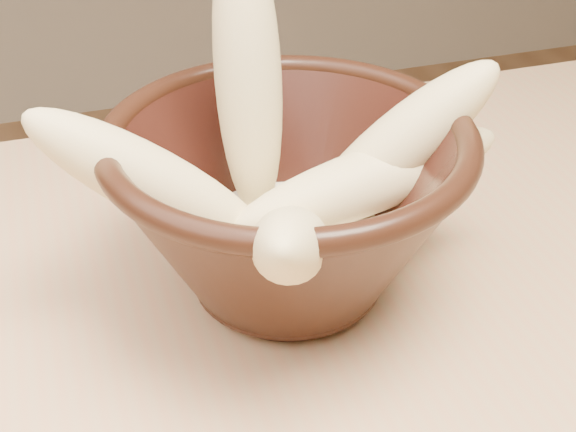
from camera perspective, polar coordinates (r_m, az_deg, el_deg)
name	(u,v)px	position (r m, az deg, el deg)	size (l,w,h in m)	color
bowl	(288,202)	(0.49, 0.00, 1.01)	(0.22, 0.22, 0.12)	black
milk_puddle	(288,242)	(0.51, 0.00, -1.84)	(0.13, 0.13, 0.02)	#F9EDC8
banana_upright	(248,75)	(0.49, -2.87, 9.95)	(0.04, 0.04, 0.18)	#E4C986
banana_left	(155,184)	(0.47, -9.47, 2.25)	(0.04, 0.04, 0.16)	#E4C986
banana_right	(399,146)	(0.50, 7.87, 4.96)	(0.04, 0.04, 0.15)	#E4C986
banana_across	(369,181)	(0.50, 5.81, 2.50)	(0.04, 0.04, 0.19)	#E4C986
banana_front	(291,245)	(0.42, 0.23, -2.06)	(0.04, 0.04, 0.15)	#E4C986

